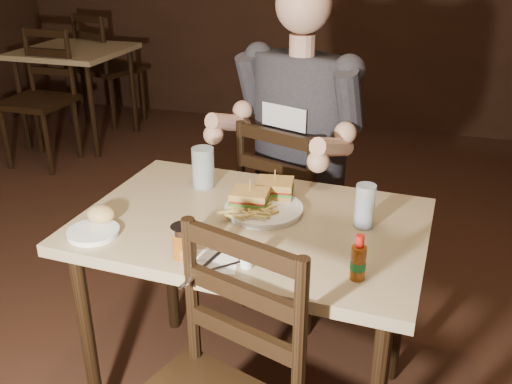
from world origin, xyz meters
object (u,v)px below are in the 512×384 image
(main_table, at_px, (252,244))
(glass_right, at_px, (365,206))
(bg_chair_far, at_px, (111,69))
(syrup_dispenser, at_px, (184,241))
(bg_chair_near, at_px, (37,101))
(side_plate, at_px, (93,233))
(bg_table, at_px, (75,60))
(glass_left, at_px, (203,168))
(chair_far, at_px, (298,216))
(hot_sauce, at_px, (359,257))
(dinner_plate, at_px, (264,210))
(diner, at_px, (295,107))

(main_table, bearing_deg, glass_right, 9.28)
(bg_chair_far, relative_size, syrup_dispenser, 9.96)
(bg_chair_near, relative_size, side_plate, 6.20)
(bg_table, height_order, glass_left, glass_left)
(bg_table, distance_m, chair_far, 2.86)
(chair_far, distance_m, glass_left, 0.65)
(bg_table, distance_m, glass_left, 2.97)
(glass_right, relative_size, hot_sauce, 1.08)
(main_table, relative_size, dinner_plate, 4.51)
(syrup_dispenser, xyz_separation_m, side_plate, (-0.32, 0.04, -0.04))
(chair_far, height_order, syrup_dispenser, chair_far)
(glass_right, bearing_deg, bg_chair_far, 131.21)
(bg_table, bearing_deg, bg_chair_near, -90.00)
(bg_chair_near, height_order, dinner_plate, bg_chair_near)
(bg_chair_far, distance_m, diner, 3.28)
(bg_table, height_order, bg_chair_far, bg_chair_far)
(syrup_dispenser, bearing_deg, hot_sauce, 6.01)
(glass_right, bearing_deg, chair_far, 119.07)
(chair_far, relative_size, bg_chair_near, 0.95)
(dinner_plate, height_order, side_plate, dinner_plate)
(glass_right, bearing_deg, side_plate, -160.12)
(main_table, relative_size, chair_far, 1.26)
(hot_sauce, xyz_separation_m, syrup_dispenser, (-0.50, -0.02, -0.02))
(chair_far, bearing_deg, bg_chair_near, -8.39)
(chair_far, xyz_separation_m, bg_chair_far, (-2.23, 2.33, 0.03))
(dinner_plate, xyz_separation_m, syrup_dispenser, (-0.15, -0.34, 0.04))
(dinner_plate, relative_size, syrup_dispenser, 2.60)
(chair_far, height_order, dinner_plate, chair_far)
(bg_chair_far, height_order, side_plate, bg_chair_far)
(bg_chair_far, bearing_deg, glass_right, 150.91)
(hot_sauce, distance_m, syrup_dispenser, 0.50)
(bg_chair_near, height_order, side_plate, bg_chair_near)
(main_table, bearing_deg, hot_sauce, -33.63)
(bg_table, distance_m, side_plate, 3.20)
(glass_left, xyz_separation_m, side_plate, (-0.20, -0.44, -0.07))
(diner, height_order, glass_left, diner)
(diner, bearing_deg, glass_right, -37.06)
(hot_sauce, bearing_deg, bg_chair_far, 128.60)
(glass_right, distance_m, side_plate, 0.86)
(bg_chair_near, relative_size, syrup_dispenser, 9.89)
(dinner_plate, bearing_deg, glass_left, 152.09)
(hot_sauce, xyz_separation_m, side_plate, (-0.82, 0.02, -0.06))
(main_table, relative_size, glass_right, 7.99)
(bg_chair_near, height_order, diner, diner)
(diner, relative_size, dinner_plate, 3.91)
(bg_chair_near, xyz_separation_m, syrup_dispenser, (2.09, -2.16, 0.33))
(main_table, height_order, chair_far, chair_far)
(bg_chair_far, xyz_separation_m, glass_left, (1.96, -2.78, 0.35))
(main_table, distance_m, dinner_plate, 0.12)
(diner, bearing_deg, side_plate, -97.53)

